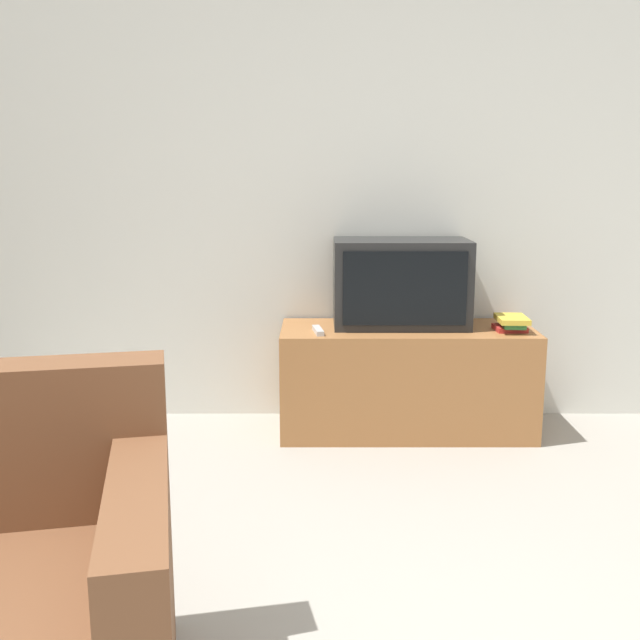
{
  "coord_description": "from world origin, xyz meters",
  "views": [
    {
      "loc": [
        0.03,
        -1.04,
        1.37
      ],
      "look_at": [
        0.02,
        2.16,
        0.71
      ],
      "focal_mm": 42.0,
      "sensor_mm": 36.0,
      "label": 1
    }
  ],
  "objects_px": {
    "tv_stand": "(407,380)",
    "book_stack": "(512,323)",
    "remote_on_stand": "(319,330)",
    "television": "(401,283)"
  },
  "relations": [
    {
      "from": "television",
      "to": "remote_on_stand",
      "type": "bearing_deg",
      "value": -157.24
    },
    {
      "from": "tv_stand",
      "to": "book_stack",
      "type": "height_order",
      "value": "book_stack"
    },
    {
      "from": "book_stack",
      "to": "television",
      "type": "bearing_deg",
      "value": 165.88
    },
    {
      "from": "television",
      "to": "remote_on_stand",
      "type": "height_order",
      "value": "television"
    },
    {
      "from": "television",
      "to": "tv_stand",
      "type": "bearing_deg",
      "value": -63.06
    },
    {
      "from": "tv_stand",
      "to": "remote_on_stand",
      "type": "distance_m",
      "value": 0.56
    },
    {
      "from": "tv_stand",
      "to": "remote_on_stand",
      "type": "xyz_separation_m",
      "value": [
        -0.46,
        -0.12,
        0.29
      ]
    },
    {
      "from": "television",
      "to": "remote_on_stand",
      "type": "relative_size",
      "value": 4.02
    },
    {
      "from": "remote_on_stand",
      "to": "television",
      "type": "bearing_deg",
      "value": 22.76
    },
    {
      "from": "tv_stand",
      "to": "book_stack",
      "type": "relative_size",
      "value": 6.05
    }
  ]
}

